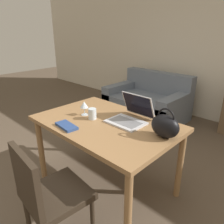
# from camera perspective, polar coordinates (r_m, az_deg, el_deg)

# --- Properties ---
(ground_plane) EXTENTS (14.00, 14.00, 0.00)m
(ground_plane) POSITION_cam_1_polar(r_m,az_deg,el_deg) (2.23, -11.37, -25.72)
(ground_plane) COLOR brown
(wall_back) EXTENTS (10.00, 0.06, 2.70)m
(wall_back) POSITION_cam_1_polar(r_m,az_deg,el_deg) (4.19, 26.55, 15.63)
(wall_back) COLOR beige
(wall_back) RESTS_ON ground_plane
(dining_table) EXTENTS (1.36, 0.91, 0.76)m
(dining_table) POSITION_cam_1_polar(r_m,az_deg,el_deg) (2.14, -1.57, -4.61)
(dining_table) COLOR olive
(dining_table) RESTS_ON ground_plane
(chair) EXTENTS (0.48, 0.48, 0.88)m
(chair) POSITION_cam_1_polar(r_m,az_deg,el_deg) (1.74, -16.62, -19.54)
(chair) COLOR #2D2319
(chair) RESTS_ON ground_plane
(couch) EXTENTS (1.40, 0.95, 0.82)m
(couch) POSITION_cam_1_polar(r_m,az_deg,el_deg) (4.16, 9.23, 2.38)
(couch) COLOR slate
(couch) RESTS_ON ground_plane
(laptop) EXTENTS (0.35, 0.37, 0.25)m
(laptop) POSITION_cam_1_polar(r_m,az_deg,el_deg) (2.11, 5.15, -0.54)
(laptop) COLOR silver
(laptop) RESTS_ON dining_table
(drinking_glass) EXTENTS (0.08, 0.08, 0.11)m
(drinking_glass) POSITION_cam_1_polar(r_m,az_deg,el_deg) (2.15, -5.17, -0.47)
(drinking_glass) COLOR silver
(drinking_glass) RESTS_ON dining_table
(wine_glass) EXTENTS (0.08, 0.08, 0.15)m
(wine_glass) POSITION_cam_1_polar(r_m,az_deg,el_deg) (2.24, -7.28, 1.76)
(wine_glass) COLOR silver
(wine_glass) RESTS_ON dining_table
(handbag) EXTENTS (0.24, 0.16, 0.25)m
(handbag) POSITION_cam_1_polar(r_m,az_deg,el_deg) (1.83, 13.70, -3.53)
(handbag) COLOR black
(handbag) RESTS_ON dining_table
(book) EXTENTS (0.25, 0.14, 0.02)m
(book) POSITION_cam_1_polar(r_m,az_deg,el_deg) (2.03, -11.80, -3.58)
(book) COLOR navy
(book) RESTS_ON dining_table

